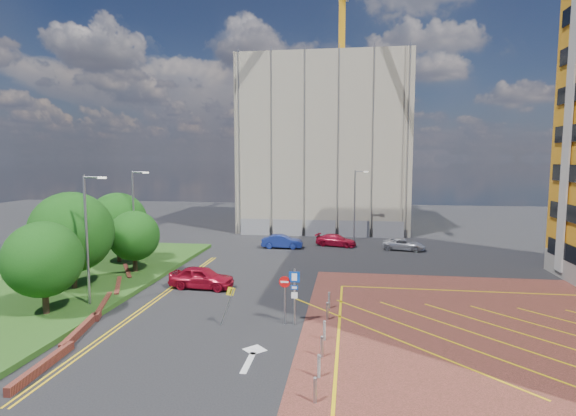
% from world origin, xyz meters
% --- Properties ---
extents(ground, '(140.00, 140.00, 0.00)m').
position_xyz_m(ground, '(0.00, 0.00, 0.00)').
color(ground, black).
rests_on(ground, ground).
extents(forecourt, '(26.00, 26.00, 0.02)m').
position_xyz_m(forecourt, '(14.00, 0.00, 0.01)').
color(forecourt, brown).
rests_on(forecourt, ground).
extents(grass_bed, '(14.00, 32.00, 0.30)m').
position_xyz_m(grass_bed, '(-18.00, 6.00, 0.15)').
color(grass_bed, '#264E19').
rests_on(grass_bed, ground).
extents(retaining_wall, '(6.06, 20.33, 0.40)m').
position_xyz_m(retaining_wall, '(-11.80, 2.00, 0.20)').
color(retaining_wall, maroon).
rests_on(retaining_wall, ground).
extents(tree_a, '(4.40, 4.40, 5.41)m').
position_xyz_m(tree_a, '(-14.00, 0.00, 3.50)').
color(tree_a, '#3D2B1C').
rests_on(tree_a, grass_bed).
extents(tree_b, '(5.60, 5.60, 6.74)m').
position_xyz_m(tree_b, '(-15.50, 5.00, 4.24)').
color(tree_b, '#3D2B1C').
rests_on(tree_b, grass_bed).
extents(tree_c, '(4.00, 4.00, 4.90)m').
position_xyz_m(tree_c, '(-13.50, 10.00, 3.19)').
color(tree_c, '#3D2B1C').
rests_on(tree_c, grass_bed).
extents(tree_d, '(5.00, 5.00, 6.08)m').
position_xyz_m(tree_d, '(-16.50, 13.00, 3.87)').
color(tree_d, '#3D2B1C').
rests_on(tree_d, grass_bed).
extents(lamp_left_near, '(1.53, 0.16, 8.00)m').
position_xyz_m(lamp_left_near, '(-12.42, 2.00, 4.66)').
color(lamp_left_near, '#9EA0A8').
rests_on(lamp_left_near, grass_bed).
extents(lamp_left_far, '(1.53, 0.16, 8.00)m').
position_xyz_m(lamp_left_far, '(-14.42, 12.00, 4.66)').
color(lamp_left_far, '#9EA0A8').
rests_on(lamp_left_far, grass_bed).
extents(lamp_back, '(1.53, 0.16, 8.00)m').
position_xyz_m(lamp_back, '(4.08, 28.00, 4.36)').
color(lamp_back, '#9EA0A8').
rests_on(lamp_back, ground).
extents(sign_cluster, '(1.17, 0.12, 3.20)m').
position_xyz_m(sign_cluster, '(0.30, 0.98, 1.95)').
color(sign_cluster, '#9EA0A8').
rests_on(sign_cluster, ground).
extents(warning_sign, '(0.85, 0.44, 2.24)m').
position_xyz_m(warning_sign, '(-3.09, 0.24, 1.43)').
color(warning_sign, '#9EA0A8').
rests_on(warning_sign, ground).
extents(bollard_row, '(0.14, 11.14, 0.90)m').
position_xyz_m(bollard_row, '(2.30, -1.67, 0.47)').
color(bollard_row, '#9EA0A8').
rests_on(bollard_row, forecourt).
extents(construction_building, '(21.20, 19.20, 22.00)m').
position_xyz_m(construction_building, '(0.00, 40.00, 11.00)').
color(construction_building, gray).
rests_on(construction_building, ground).
extents(tower_crane, '(1.60, 35.00, 35.40)m').
position_xyz_m(tower_crane, '(2.00, 39.44, 25.85)').
color(tower_crane, orange).
rests_on(tower_crane, ground).
extents(construction_fence, '(21.60, 0.06, 2.00)m').
position_xyz_m(construction_fence, '(1.00, 30.00, 1.00)').
color(construction_fence, gray).
rests_on(construction_fence, ground).
extents(car_red_left, '(4.75, 2.17, 1.58)m').
position_xyz_m(car_red_left, '(-7.02, 7.21, 0.79)').
color(car_red_left, maroon).
rests_on(car_red_left, ground).
extents(car_blue_back, '(4.27, 1.58, 1.39)m').
position_xyz_m(car_blue_back, '(-3.48, 22.43, 0.70)').
color(car_blue_back, navy).
rests_on(car_blue_back, ground).
extents(car_red_back, '(4.61, 2.70, 1.26)m').
position_xyz_m(car_red_back, '(2.06, 24.36, 0.63)').
color(car_red_back, '#B60F2C').
rests_on(car_red_back, ground).
extents(car_silver_back, '(4.56, 2.76, 1.18)m').
position_xyz_m(car_silver_back, '(9.01, 23.17, 0.59)').
color(car_silver_back, silver).
rests_on(car_silver_back, ground).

